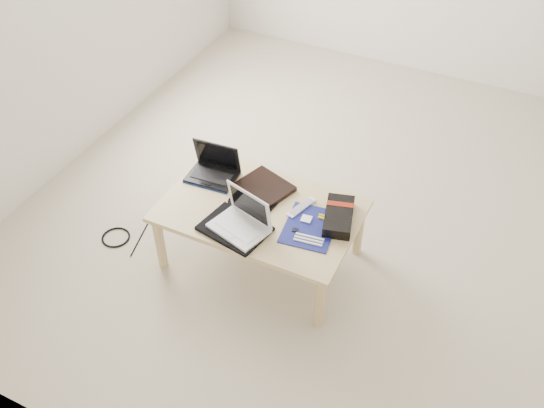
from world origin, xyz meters
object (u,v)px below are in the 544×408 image
at_px(coffee_table, 260,215).
at_px(white_laptop, 242,220).
at_px(netbook, 214,170).
at_px(gpu_box, 339,216).

distance_m(coffee_table, white_laptop, 0.22).
height_order(netbook, white_laptop, white_laptop).
xyz_separation_m(coffee_table, netbook, (-0.38, 0.14, 0.09)).
distance_m(coffee_table, netbook, 0.42).
relative_size(coffee_table, gpu_box, 3.36).
relative_size(coffee_table, white_laptop, 3.20).
bearing_deg(coffee_table, white_laptop, -94.10).
bearing_deg(gpu_box, coffee_table, -166.61).
relative_size(white_laptop, gpu_box, 1.05).
bearing_deg(white_laptop, coffee_table, 85.90).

